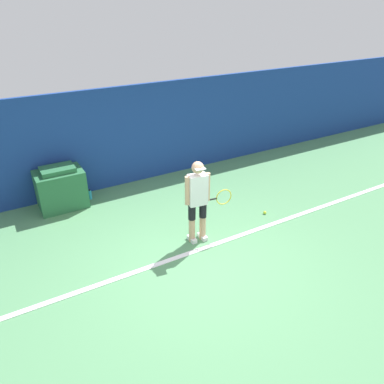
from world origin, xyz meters
The scene contains 7 objects.
ground_plane centered at (0.00, 0.00, 0.00)m, with size 24.00×24.00×0.00m, color #518C5B.
back_wall centered at (0.00, 3.71, 1.19)m, with size 24.00×0.10×2.38m.
court_baseline centered at (0.00, 0.34, 0.01)m, with size 21.60×0.10×0.01m.
tennis_player centered at (0.36, 0.65, 0.90)m, with size 0.93×0.31×1.62m.
tennis_ball centered at (2.10, 0.75, 0.03)m, with size 0.07×0.07×0.07m.
covered_chair centered at (-1.56, 3.26, 0.45)m, with size 1.00×0.71×0.95m.
water_bottle centered at (-0.95, 3.29, 0.11)m, with size 0.07×0.07×0.24m.
Camera 1 is at (-2.72, -4.46, 4.14)m, focal length 35.00 mm.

